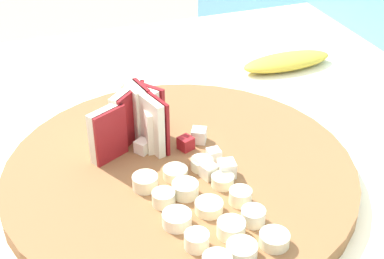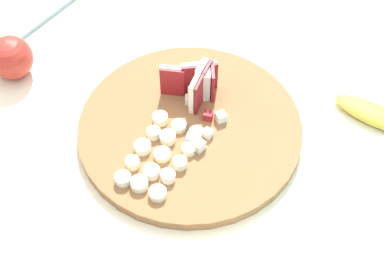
% 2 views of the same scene
% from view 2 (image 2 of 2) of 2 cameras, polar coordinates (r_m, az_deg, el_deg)
% --- Properties ---
extents(cutting_board, '(0.39, 0.39, 0.02)m').
position_cam_2_polar(cutting_board, '(0.96, -0.21, 0.14)').
color(cutting_board, brown).
rests_on(cutting_board, tiled_countertop).
extents(apple_wedge_fan, '(0.09, 0.09, 0.07)m').
position_cam_2_polar(apple_wedge_fan, '(0.98, 0.52, 4.96)').
color(apple_wedge_fan, maroon).
rests_on(apple_wedge_fan, cutting_board).
extents(apple_dice_pile, '(0.09, 0.09, 0.02)m').
position_cam_2_polar(apple_dice_pile, '(0.94, 1.15, 0.36)').
color(apple_dice_pile, white).
rests_on(apple_dice_pile, cutting_board).
extents(banana_slice_rows, '(0.17, 0.12, 0.02)m').
position_cam_2_polar(banana_slice_rows, '(0.91, -3.48, -2.69)').
color(banana_slice_rows, beige).
rests_on(banana_slice_rows, cutting_board).
extents(banana_peel, '(0.05, 0.15, 0.02)m').
position_cam_2_polar(banana_peel, '(1.03, 18.29, 1.51)').
color(banana_peel, gold).
rests_on(banana_peel, tiled_countertop).
extents(whole_apple, '(0.08, 0.08, 0.08)m').
position_cam_2_polar(whole_apple, '(1.09, -18.22, 7.07)').
color(whole_apple, '#B22D23').
rests_on(whole_apple, tiled_countertop).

